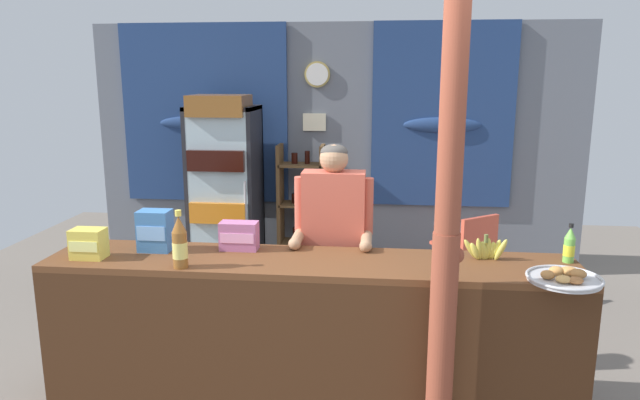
# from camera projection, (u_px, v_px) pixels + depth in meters

# --- Properties ---
(ground_plane) EXTENTS (8.14, 8.14, 0.00)m
(ground_plane) POSITION_uv_depth(u_px,v_px,m) (315.00, 345.00, 4.52)
(ground_plane) COLOR slate
(back_wall_curtained) EXTENTS (5.14, 0.22, 2.60)m
(back_wall_curtained) POSITION_uv_depth(u_px,v_px,m) (332.00, 144.00, 6.10)
(back_wall_curtained) COLOR slate
(back_wall_curtained) RESTS_ON ground
(stall_counter) EXTENTS (3.19, 0.58, 0.99)m
(stall_counter) POSITION_uv_depth(u_px,v_px,m) (307.00, 327.00, 3.42)
(stall_counter) COLOR brown
(stall_counter) RESTS_ON ground
(timber_post) EXTENTS (0.16, 0.14, 2.57)m
(timber_post) POSITION_uv_depth(u_px,v_px,m) (446.00, 243.00, 2.94)
(timber_post) COLOR brown
(timber_post) RESTS_ON ground
(drink_fridge) EXTENTS (0.67, 0.64, 1.89)m
(drink_fridge) POSITION_uv_depth(u_px,v_px,m) (225.00, 181.00, 5.77)
(drink_fridge) COLOR #232328
(drink_fridge) RESTS_ON ground
(bottle_shelf_rack) EXTENTS (0.48, 0.28, 1.38)m
(bottle_shelf_rack) POSITION_uv_depth(u_px,v_px,m) (301.00, 208.00, 5.99)
(bottle_shelf_rack) COLOR brown
(bottle_shelf_rack) RESTS_ON ground
(plastic_lawn_chair) EXTENTS (0.62, 0.62, 0.86)m
(plastic_lawn_chair) POSITION_uv_depth(u_px,v_px,m) (468.00, 253.00, 5.21)
(plastic_lawn_chair) COLOR #E5563D
(plastic_lawn_chair) RESTS_ON ground
(shopkeeper) EXTENTS (0.53, 0.42, 1.63)m
(shopkeeper) POSITION_uv_depth(u_px,v_px,m) (333.00, 233.00, 3.88)
(shopkeeper) COLOR #28282D
(shopkeeper) RESTS_ON ground
(soda_bottle_iced_tea) EXTENTS (0.09, 0.09, 0.34)m
(soda_bottle_iced_tea) POSITION_uv_depth(u_px,v_px,m) (180.00, 243.00, 3.29)
(soda_bottle_iced_tea) COLOR brown
(soda_bottle_iced_tea) RESTS_ON stall_counter
(soda_bottle_lime_soda) EXTENTS (0.07, 0.07, 0.24)m
(soda_bottle_lime_soda) POSITION_uv_depth(u_px,v_px,m) (569.00, 246.00, 3.39)
(soda_bottle_lime_soda) COLOR #75C64C
(soda_bottle_lime_soda) RESTS_ON stall_counter
(snack_box_wafer) EXTENTS (0.24, 0.12, 0.18)m
(snack_box_wafer) POSITION_uv_depth(u_px,v_px,m) (239.00, 236.00, 3.64)
(snack_box_wafer) COLOR #B76699
(snack_box_wafer) RESTS_ON stall_counter
(snack_box_instant_noodle) EXTENTS (0.19, 0.14, 0.18)m
(snack_box_instant_noodle) POSITION_uv_depth(u_px,v_px,m) (89.00, 244.00, 3.47)
(snack_box_instant_noodle) COLOR #EAD14C
(snack_box_instant_noodle) RESTS_ON stall_counter
(snack_box_biscuit) EXTENTS (0.20, 0.14, 0.26)m
(snack_box_biscuit) POSITION_uv_depth(u_px,v_px,m) (155.00, 231.00, 3.61)
(snack_box_biscuit) COLOR #3D75B7
(snack_box_biscuit) RESTS_ON stall_counter
(pastry_tray) EXTENTS (0.40, 0.40, 0.07)m
(pastry_tray) POSITION_uv_depth(u_px,v_px,m) (565.00, 277.00, 3.09)
(pastry_tray) COLOR #BCBCC1
(pastry_tray) RESTS_ON stall_counter
(banana_bunch) EXTENTS (0.27, 0.06, 0.16)m
(banana_bunch) POSITION_uv_depth(u_px,v_px,m) (485.00, 250.00, 3.45)
(banana_bunch) COLOR #CCC14C
(banana_bunch) RESTS_ON stall_counter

